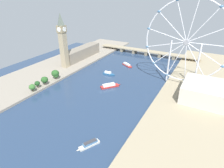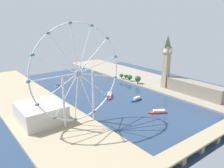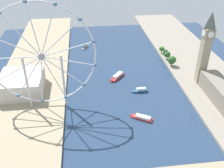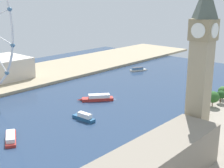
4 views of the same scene
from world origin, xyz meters
TOP-DOWN VIEW (x-y plane):
  - ground_plane at (0.00, 0.00)m, footprint 406.77×406.77m
  - riverbank_left at (-118.39, 0.00)m, footprint 90.00×520.00m
  - riverbank_right at (118.39, 0.00)m, footprint 90.00×520.00m
  - clock_tower at (-101.36, 43.99)m, footprint 12.81×12.81m
  - parliament_block at (-107.66, 100.99)m, footprint 22.00×98.01m
  - tree_row_embankment at (-79.21, -18.57)m, footprint 12.06×55.99m
  - ferris_wheel at (91.49, 74.74)m, footprint 114.69×3.20m
  - riverside_hall at (126.36, 40.95)m, footprint 50.72×54.43m
  - river_bridge at (0.00, 191.16)m, footprint 218.77×17.38m
  - tour_boat_0 at (45.30, -92.71)m, footprint 13.67×22.19m
  - tour_boat_1 at (-19.41, 56.07)m, footprint 22.16×5.73m
  - tour_boat_2 at (4.30, 17.67)m, footprint 23.56×27.23m
  - tour_boat_3 at (-10.03, 109.09)m, footprint 25.30×17.42m

SIDE VIEW (x-z plane):
  - ground_plane at x=0.00m, z-range 0.00..0.00m
  - riverbank_left at x=-118.39m, z-range 0.00..3.00m
  - riverbank_right at x=118.39m, z-range 0.00..3.00m
  - tour_boat_3 at x=-10.03m, z-range -0.32..4.10m
  - tour_boat_0 at x=45.30m, z-range -0.37..4.24m
  - tour_boat_1 at x=-19.41m, z-range -0.54..5.08m
  - tour_boat_2 at x=4.30m, z-range -0.41..4.98m
  - river_bridge at x=0.00m, z-range 2.24..11.72m
  - tree_row_embankment at x=-79.21m, z-range 3.69..18.42m
  - parliament_block at x=-107.66m, z-range 3.00..23.79m
  - riverside_hall at x=126.36m, z-range 3.00..24.43m
  - clock_tower at x=-101.36m, z-range 4.79..97.10m
  - ferris_wheel at x=91.49m, z-range 4.27..122.32m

